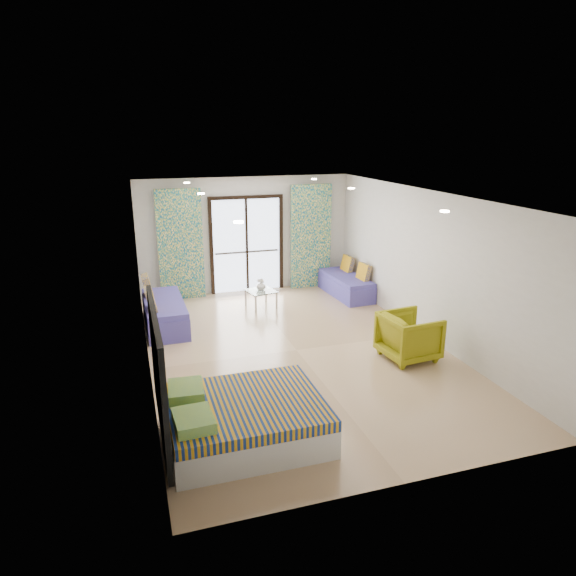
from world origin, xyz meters
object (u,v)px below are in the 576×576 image
object	(u,v)px
daybed_left	(164,312)
bed	(244,419)
coffee_table	(261,292)
armchair	(409,334)
daybed_right	(346,284)

from	to	relation	value
daybed_left	bed	bearing A→B (deg)	-82.23
daybed_left	coffee_table	bearing A→B (deg)	13.53
daybed_left	armchair	xyz separation A→B (m)	(3.82, -2.76, 0.14)
bed	daybed_left	xyz separation A→B (m)	(-0.64, 4.26, 0.02)
bed	armchair	distance (m)	3.52
coffee_table	armchair	distance (m)	3.71
daybed_right	coffee_table	size ratio (longest dim) A/B	2.54
armchair	bed	bearing A→B (deg)	110.09
coffee_table	bed	bearing A→B (deg)	-107.00
coffee_table	armchair	world-z (taller)	armchair
bed	coffee_table	bearing A→B (deg)	73.00
daybed_right	coffee_table	xyz separation A→B (m)	(-2.12, -0.23, 0.08)
daybed_left	coffee_table	xyz separation A→B (m)	(2.11, 0.54, 0.05)
bed	daybed_left	distance (m)	4.31
armchair	daybed_left	bearing A→B (deg)	48.96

